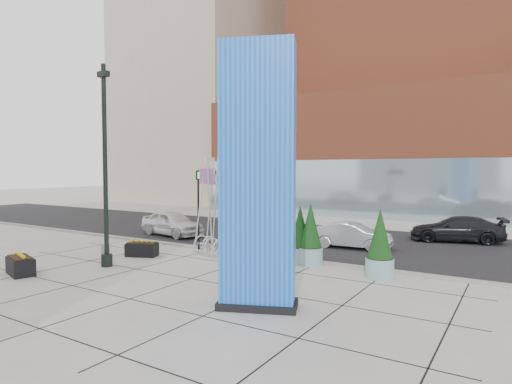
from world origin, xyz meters
The scene contains 20 objects.
ground centered at (0.00, 0.00, 0.00)m, with size 160.00×160.00×0.00m, color #9E9991.
street_asphalt centered at (0.00, 10.00, 0.01)m, with size 80.00×12.00×0.02m, color black.
curb_edge centered at (0.00, 4.00, 0.06)m, with size 80.00×0.30×0.12m, color gray.
tower_podium centered at (1.00, 27.00, 5.50)m, with size 34.00×10.00×11.00m, color #A64E30.
tower_glass_front centered at (1.00, 22.20, 2.50)m, with size 34.00×0.60×5.00m, color #8CA5B2.
building_beige_left centered at (-26.00, 34.00, 17.00)m, with size 18.00×20.00×34.00m, color tan.
blue_pylon centered at (4.93, -2.57, 3.80)m, with size 2.58×1.87×7.88m.
lamp_post centered at (-3.45, -1.32, 3.50)m, with size 0.55×0.47×8.56m.
public_art_sculpture centered at (-1.19, 3.00, 1.25)m, with size 2.33×1.69×4.77m.
concrete_bollard centered at (-4.45, -0.59, 0.38)m, with size 0.39×0.39×0.76m, color gray.
overhead_street_sign centered at (-1.93, 3.80, 3.51)m, with size 1.87×0.84×4.09m.
round_planter_east centered at (7.00, 2.95, 1.27)m, with size 1.07×1.07×2.68m.
round_planter_mid centered at (3.30, 3.60, 1.22)m, with size 1.03×1.03×2.58m.
round_planter_west centered at (3.80, 3.60, 1.28)m, with size 1.08×1.08×2.71m.
box_planter_north centered at (-3.80, 1.00, 0.37)m, with size 1.61×1.23×0.79m.
box_planter_south centered at (-5.17, -4.06, 0.39)m, with size 1.70×1.19×0.85m.
car_white_west centered at (-6.97, 6.46, 0.78)m, with size 1.85×4.59×1.56m, color white.
car_silver_mid centered at (3.99, 8.29, 0.68)m, with size 1.43×4.11×1.35m, color #B0B1B8.
car_dark_east centered at (8.41, 13.41, 0.73)m, with size 2.04×5.02×1.46m, color black.
traffic_signal centered at (-12.00, 15.00, 2.30)m, with size 0.15×0.18×4.10m.
Camera 1 is at (11.57, -13.26, 4.14)m, focal length 30.00 mm.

